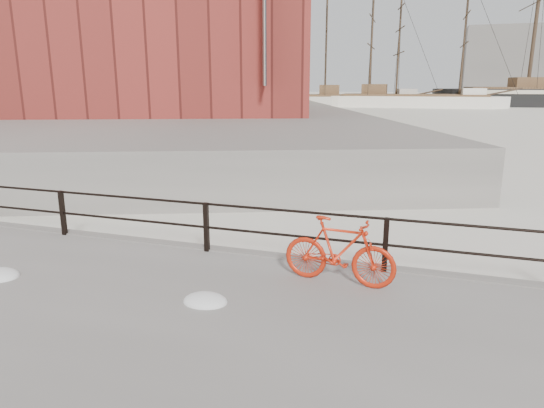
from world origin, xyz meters
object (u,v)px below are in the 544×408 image
Objects in this scene: bicycle at (339,251)px; workboat_far at (192,112)px; workboat_near at (107,129)px; schooner_left at (360,106)px; schooner_mid at (412,107)px.

workboat_far is at bearing 124.92° from bicycle.
workboat_far is at bearing 70.04° from workboat_near.
workboat_near is (-24.07, 26.19, -0.92)m from bicycle.
bicycle is at bearing -77.73° from workboat_near.
schooner_left is 2.04× the size of workboat_near.
bicycle is 72.06m from schooner_mid.
workboat_far reaches higher than bicycle.
schooner_mid reaches higher than workboat_far.
workboat_near and workboat_far have the same top height.
schooner_mid reaches higher than workboat_near.
workboat_far is at bearing -141.80° from schooner_mid.
workboat_near reaches higher than bicycle.
schooner_left is at bearing 42.78° from workboat_near.
bicycle is 0.06× the size of schooner_mid.
bicycle is at bearing -93.07° from workboat_far.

